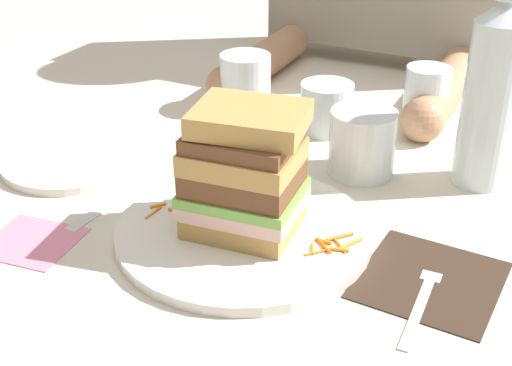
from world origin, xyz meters
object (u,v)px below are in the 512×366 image
(napkin_dark, at_px, (430,281))
(fork, at_px, (425,291))
(empty_tumbler_2, at_px, (245,81))
(main_plate, at_px, (244,232))
(napkin_pink, at_px, (32,241))
(water_bottle, at_px, (491,93))
(empty_tumbler_1, at_px, (326,108))
(knife, at_px, (123,194))
(side_plate, at_px, (73,159))
(juice_glass, at_px, (362,145))
(sandwich, at_px, (244,172))
(empty_tumbler_0, at_px, (426,97))

(napkin_dark, distance_m, fork, 0.02)
(empty_tumbler_2, bearing_deg, main_plate, -63.48)
(napkin_dark, relative_size, napkin_pink, 1.46)
(water_bottle, distance_m, empty_tumbler_2, 0.39)
(water_bottle, relative_size, empty_tumbler_2, 3.12)
(napkin_dark, distance_m, empty_tumbler_1, 0.38)
(knife, height_order, side_plate, side_plate)
(side_plate, bearing_deg, napkin_dark, -6.28)
(water_bottle, height_order, empty_tumbler_1, water_bottle)
(juice_glass, bearing_deg, water_bottle, 16.08)
(water_bottle, bearing_deg, empty_tumbler_2, 165.88)
(water_bottle, relative_size, napkin_pink, 2.79)
(main_plate, xyz_separation_m, side_plate, (-0.28, 0.06, -0.00))
(empty_tumbler_2, bearing_deg, juice_glass, -29.92)
(main_plate, xyz_separation_m, napkin_dark, (0.20, 0.01, -0.00))
(sandwich, relative_size, empty_tumbler_1, 1.81)
(fork, height_order, knife, fork)
(main_plate, height_order, napkin_pink, main_plate)
(napkin_dark, xyz_separation_m, fork, (0.00, -0.02, 0.00))
(main_plate, bearing_deg, juice_glass, 72.15)
(empty_tumbler_2, xyz_separation_m, napkin_pink, (-0.03, -0.44, -0.04))
(juice_glass, bearing_deg, sandwich, -107.76)
(empty_tumbler_2, height_order, napkin_pink, empty_tumbler_2)
(knife, height_order, empty_tumbler_1, empty_tumbler_1)
(sandwich, relative_size, juice_glass, 1.64)
(sandwich, height_order, napkin_pink, sandwich)
(empty_tumbler_0, height_order, empty_tumbler_2, empty_tumbler_0)
(juice_glass, xyz_separation_m, napkin_pink, (-0.27, -0.31, -0.04))
(water_bottle, bearing_deg, side_plate, -159.61)
(main_plate, distance_m, fork, 0.20)
(main_plate, relative_size, empty_tumbler_2, 3.30)
(napkin_dark, bearing_deg, empty_tumbler_2, 138.40)
(empty_tumbler_2, bearing_deg, sandwich, -63.35)
(knife, xyz_separation_m, napkin_pink, (-0.03, -0.13, -0.00))
(knife, relative_size, juice_glass, 2.39)
(knife, height_order, empty_tumbler_2, empty_tumbler_2)
(main_plate, distance_m, empty_tumbler_2, 0.38)
(empty_tumbler_0, relative_size, napkin_pink, 0.95)
(juice_glass, bearing_deg, napkin_dark, -54.77)
(fork, bearing_deg, napkin_pink, -166.79)
(sandwich, xyz_separation_m, empty_tumbler_2, (-0.17, 0.33, -0.04))
(empty_tumbler_0, height_order, napkin_pink, empty_tumbler_0)
(empty_tumbler_0, xyz_separation_m, empty_tumbler_1, (-0.12, -0.08, -0.01))
(side_plate, bearing_deg, water_bottle, 20.39)
(sandwich, xyz_separation_m, napkin_pink, (-0.20, -0.11, -0.08))
(side_plate, height_order, napkin_pink, side_plate)
(sandwich, height_order, knife, sandwich)
(fork, bearing_deg, juice_glass, 122.49)
(knife, height_order, juice_glass, juice_glass)
(juice_glass, bearing_deg, side_plate, -157.95)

